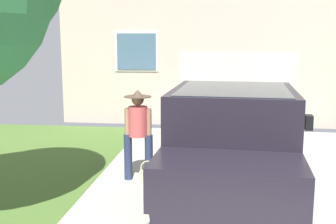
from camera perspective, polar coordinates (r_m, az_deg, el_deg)
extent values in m
cube|color=#B3B5A1|center=(7.24, 10.55, -10.28)|extent=(5.20, 9.00, 0.06)
cube|color=black|center=(7.65, 8.68, -7.20)|extent=(2.06, 5.66, 0.42)
cube|color=black|center=(6.86, 8.70, -2.03)|extent=(2.02, 2.40, 1.24)
cube|color=#1E2833|center=(6.79, 8.78, 1.03)|extent=(1.79, 2.20, 0.52)
cube|color=black|center=(5.35, 8.03, -9.31)|extent=(1.95, 1.14, 0.55)
cube|color=black|center=(9.20, 9.06, -2.75)|extent=(2.02, 2.36, 0.06)
cube|color=black|center=(9.17, 14.83, -1.36)|extent=(0.19, 2.25, 0.57)
cube|color=black|center=(9.21, 3.39, -1.00)|extent=(0.19, 2.25, 0.57)
cube|color=black|center=(10.22, 9.25, -0.02)|extent=(1.89, 0.17, 0.57)
cube|color=black|center=(6.08, 18.44, -1.34)|extent=(0.11, 0.19, 0.20)
cylinder|color=black|center=(5.63, 16.54, -11.85)|extent=(0.31, 0.81, 0.80)
cylinder|color=#9E9EA3|center=(5.63, 16.54, -11.85)|extent=(0.31, 0.46, 0.44)
cylinder|color=black|center=(5.68, -0.39, -11.22)|extent=(0.31, 0.81, 0.80)
cylinder|color=#9E9EA3|center=(5.68, -0.39, -11.22)|extent=(0.31, 0.46, 0.44)
cylinder|color=black|center=(9.01, 14.21, -3.52)|extent=(0.31, 0.81, 0.80)
cylinder|color=#9E9EA3|center=(9.01, 14.21, -3.52)|extent=(0.31, 0.46, 0.44)
cylinder|color=black|center=(9.04, 3.83, -3.19)|extent=(0.31, 0.81, 0.80)
cylinder|color=#9E9EA3|center=(9.04, 3.83, -3.19)|extent=(0.31, 0.46, 0.44)
cylinder|color=navy|center=(7.46, -5.39, -6.03)|extent=(0.14, 0.14, 0.81)
cylinder|color=navy|center=(7.40, -2.60, -6.13)|extent=(0.14, 0.14, 0.81)
cylinder|color=#E55959|center=(7.28, -4.06, -1.28)|extent=(0.32, 0.32, 0.52)
cylinder|color=tan|center=(7.33, -5.52, -1.88)|extent=(0.09, 0.09, 0.62)
cylinder|color=tan|center=(7.26, -2.58, -1.95)|extent=(0.09, 0.09, 0.62)
sphere|color=tan|center=(7.21, -4.10, 1.72)|extent=(0.21, 0.21, 0.21)
cylinder|color=brown|center=(7.21, -4.11, 2.09)|extent=(0.47, 0.47, 0.01)
cone|color=brown|center=(7.20, -4.11, 2.54)|extent=(0.22, 0.22, 0.12)
cube|color=beige|center=(7.30, -2.68, -8.78)|extent=(0.29, 0.20, 0.22)
torus|color=beige|center=(7.25, -2.70, -7.59)|extent=(0.27, 0.02, 0.27)
cube|color=beige|center=(14.92, 5.78, 7.74)|extent=(8.41, 6.28, 3.78)
cube|color=silver|center=(11.83, 9.15, 2.79)|extent=(3.17, 0.06, 2.01)
cube|color=slate|center=(11.97, -4.27, 8.14)|extent=(1.10, 0.05, 1.00)
cube|color=silver|center=(11.99, -4.26, 8.14)|extent=(1.23, 0.02, 1.12)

